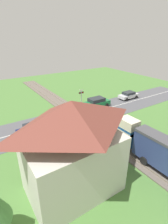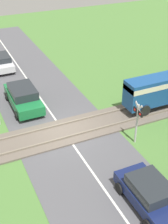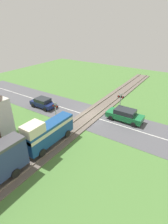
{
  "view_description": "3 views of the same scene",
  "coord_description": "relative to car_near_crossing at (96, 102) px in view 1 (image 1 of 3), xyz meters",
  "views": [
    {
      "loc": [
        12.0,
        19.57,
        10.96
      ],
      "look_at": [
        0.0,
        1.37,
        1.2
      ],
      "focal_mm": 28.0,
      "sensor_mm": 36.0,
      "label": 1
    },
    {
      "loc": [
        15.23,
        -5.65,
        11.59
      ],
      "look_at": [
        0.0,
        1.37,
        1.2
      ],
      "focal_mm": 50.0,
      "sensor_mm": 36.0,
      "label": 2
    },
    {
      "loc": [
        -10.64,
        17.46,
        11.13
      ],
      "look_at": [
        0.0,
        1.37,
        1.2
      ],
      "focal_mm": 28.0,
      "sensor_mm": 36.0,
      "label": 3
    }
  ],
  "objects": [
    {
      "name": "car_far_side",
      "position": [
        11.4,
        2.88,
        -0.07
      ],
      "size": [
        3.73,
        1.91,
        1.4
      ],
      "color": "#141E4C",
      "rests_on": "ground_plane"
    },
    {
      "name": "track_bed",
      "position": [
        4.27,
        1.44,
        -0.75
      ],
      "size": [
        2.8,
        48.0,
        0.24
      ],
      "color": "#665B51",
      "rests_on": "ground_plane"
    },
    {
      "name": "car_near_crossing",
      "position": [
        0.0,
        0.0,
        0.0
      ],
      "size": [
        4.52,
        1.99,
        1.56
      ],
      "color": "#197038",
      "rests_on": "ground_plane"
    },
    {
      "name": "crossing_signal_west_approach",
      "position": [
        1.57,
        -2.11,
        0.97
      ],
      "size": [
        0.9,
        0.18,
        2.75
      ],
      "color": "#B7B7B7",
      "rests_on": "ground_plane"
    },
    {
      "name": "crossing_signal_east_approach",
      "position": [
        6.97,
        4.99,
        0.97
      ],
      "size": [
        0.9,
        0.18,
        2.75
      ],
      "color": "#B7B7B7",
      "rests_on": "ground_plane"
    },
    {
      "name": "pedestrian_by_station",
      "position": [
        6.98,
        11.58,
        -0.01
      ],
      "size": [
        0.44,
        0.44,
        1.77
      ],
      "color": "#7F3D84",
      "rests_on": "ground_plane"
    },
    {
      "name": "car_behind_queue",
      "position": [
        -7.39,
        0.0,
        -0.11
      ],
      "size": [
        3.79,
        1.79,
        1.31
      ],
      "color": "silver",
      "rests_on": "ground_plane"
    },
    {
      "name": "ground_plane",
      "position": [
        4.27,
        1.44,
        -0.81
      ],
      "size": [
        60.0,
        60.0,
        0.0
      ],
      "primitive_type": "plane",
      "color": "#4C7A38"
    },
    {
      "name": "road_surface",
      "position": [
        4.27,
        1.44,
        -0.8
      ],
      "size": [
        48.0,
        6.4,
        0.02
      ],
      "color": "#515156",
      "rests_on": "ground_plane"
    },
    {
      "name": "station_building",
      "position": [
        11.43,
        12.21,
        2.73
      ],
      "size": [
        7.09,
        4.9,
        7.24
      ],
      "color": "beige",
      "rests_on": "ground_plane"
    }
  ]
}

